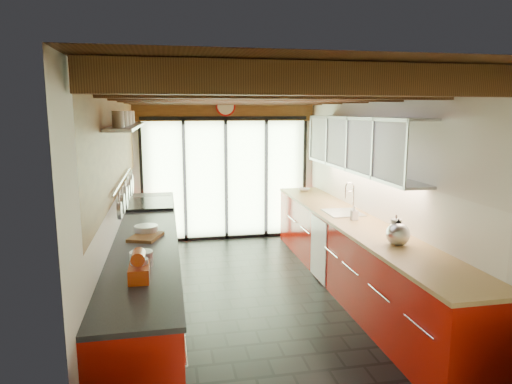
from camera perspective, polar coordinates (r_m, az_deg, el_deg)
ground at (r=5.79m, az=-0.07°, el=-13.01°), size 5.50×5.50×0.00m
room_shell at (r=5.36m, az=-0.08°, el=3.49°), size 5.50×5.50×5.50m
ceiling_beams at (r=5.70m, az=-0.83°, el=12.02°), size 3.14×5.06×4.90m
glass_door at (r=8.01m, az=-3.80°, el=5.69°), size 2.95×0.10×2.90m
left_counter at (r=5.53m, az=-13.32°, el=-9.27°), size 0.68×5.00×0.92m
range_stove at (r=6.92m, az=-12.91°, el=-5.26°), size 0.66×0.90×0.97m
right_counter at (r=5.99m, az=12.09°, el=-7.73°), size 0.68×5.00×0.92m
sink_assembly at (r=6.22m, az=10.93°, el=-2.25°), size 0.45×0.52×0.43m
upper_cabinets_right at (r=6.06m, az=12.82°, el=5.86°), size 0.34×3.00×3.00m
left_wall_fixtures at (r=5.52m, az=-15.83°, el=4.85°), size 0.28×2.60×0.96m
stand_mixer at (r=3.85m, az=-14.40°, el=-9.15°), size 0.16×0.28×0.26m
pot_large at (r=4.19m, az=-14.13°, el=-8.07°), size 0.23×0.23×0.13m
pot_small at (r=5.22m, az=-13.56°, el=-4.62°), size 0.28×0.28×0.10m
cutting_board at (r=5.06m, az=-13.61°, el=-5.46°), size 0.40×0.47×0.03m
kettle at (r=4.88m, az=17.33°, el=-4.88°), size 0.31×0.34×0.29m
paper_towel at (r=4.92m, az=17.07°, el=-4.74°), size 0.13×0.13×0.30m
soap_bottle at (r=5.85m, az=12.21°, el=-2.58°), size 0.08×0.08×0.18m
bowl at (r=7.83m, az=6.03°, el=0.28°), size 0.24×0.24×0.05m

